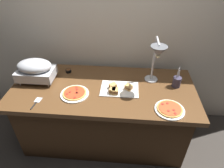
% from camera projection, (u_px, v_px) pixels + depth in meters
% --- Properties ---
extents(ground_plane, '(8.00, 8.00, 0.00)m').
position_uv_depth(ground_plane, '(105.00, 135.00, 2.49)').
color(ground_plane, '#38332D').
extents(back_wall, '(4.40, 0.04, 2.40)m').
position_uv_depth(back_wall, '(107.00, 29.00, 2.18)').
color(back_wall, beige).
rests_on(back_wall, ground_plane).
extents(buffet_table, '(1.90, 0.84, 0.76)m').
position_uv_depth(buffet_table, '(104.00, 113.00, 2.26)').
color(buffet_table, brown).
rests_on(buffet_table, ground_plane).
extents(chafing_dish, '(0.38, 0.25, 0.25)m').
position_uv_depth(chafing_dish, '(35.00, 69.00, 2.06)').
color(chafing_dish, '#B7BABF').
rests_on(chafing_dish, buffet_table).
extents(heat_lamp, '(0.15, 0.34, 0.50)m').
position_uv_depth(heat_lamp, '(157.00, 55.00, 1.79)').
color(heat_lamp, '#B7BABF').
rests_on(heat_lamp, buffet_table).
extents(pizza_plate_front, '(0.27, 0.27, 0.03)m').
position_uv_depth(pizza_plate_front, '(170.00, 109.00, 1.76)').
color(pizza_plate_front, white).
rests_on(pizza_plate_front, buffet_table).
extents(pizza_plate_center, '(0.28, 0.28, 0.03)m').
position_uv_depth(pizza_plate_center, '(75.00, 93.00, 1.94)').
color(pizza_plate_center, white).
rests_on(pizza_plate_center, buffet_table).
extents(sandwich_platter, '(0.38, 0.26, 0.06)m').
position_uv_depth(sandwich_platter, '(118.00, 89.00, 1.99)').
color(sandwich_platter, white).
rests_on(sandwich_platter, buffet_table).
extents(sauce_cup_near, '(0.06, 0.06, 0.04)m').
position_uv_depth(sauce_cup_near, '(68.00, 71.00, 2.26)').
color(sauce_cup_near, black).
rests_on(sauce_cup_near, buffet_table).
extents(utensil_holder, '(0.08, 0.08, 0.22)m').
position_uv_depth(utensil_holder, '(177.00, 82.00, 2.02)').
color(utensil_holder, '#383347').
rests_on(utensil_holder, buffet_table).
extents(serving_spatula, '(0.06, 0.17, 0.01)m').
position_uv_depth(serving_spatula, '(36.00, 103.00, 1.84)').
color(serving_spatula, '#B7BABF').
rests_on(serving_spatula, buffet_table).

